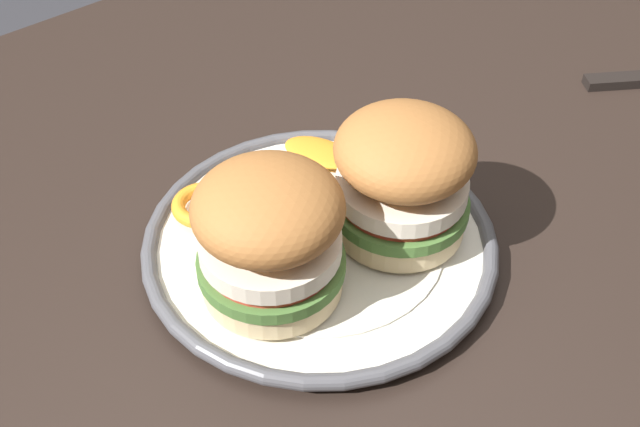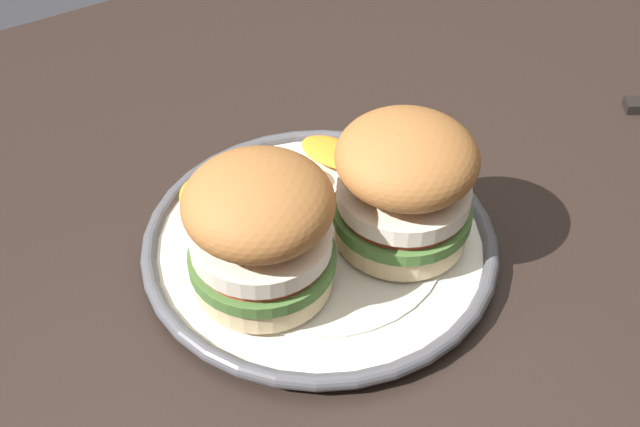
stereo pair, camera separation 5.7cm
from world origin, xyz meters
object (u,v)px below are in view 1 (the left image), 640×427
Objects in this scene: dining_table at (314,304)px; sandwich_half_right at (269,234)px; dinner_plate at (320,243)px; sandwich_half_left at (403,175)px.

sandwich_half_right is (0.08, 0.05, 0.18)m from dining_table.
sandwich_half_left is (-0.05, 0.03, 0.06)m from dinner_plate.
sandwich_half_left is (-0.03, 0.07, 0.18)m from dining_table.
sandwich_half_right is (0.11, -0.01, 0.00)m from sandwich_half_left.
dinner_plate is 2.37× the size of sandwich_half_left.
sandwich_half_right is (0.06, 0.02, 0.06)m from dinner_plate.
dining_table is at bearing -123.41° from dinner_plate.
sandwich_half_right reaches higher than dining_table.
sandwich_half_left is 0.93× the size of sandwich_half_right.
sandwich_half_left reaches higher than dinner_plate.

